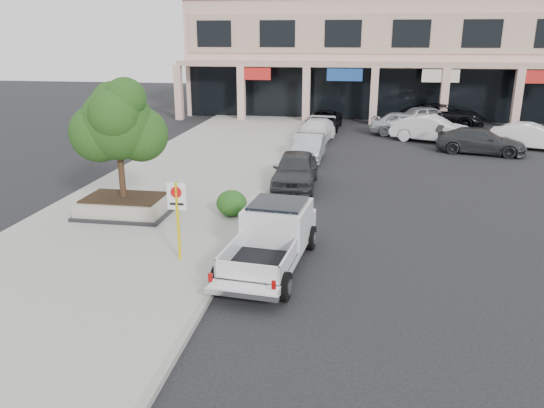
{
  "coord_description": "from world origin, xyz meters",
  "views": [
    {
      "loc": [
        1.95,
        -13.25,
        6.3
      ],
      "look_at": [
        -0.46,
        1.5,
        1.56
      ],
      "focal_mm": 35.0,
      "sensor_mm": 36.0,
      "label": 1
    }
  ],
  "objects": [
    {
      "name": "pickup_truck",
      "position": [
        -0.35,
        0.39,
        0.84
      ],
      "size": [
        2.48,
        5.49,
        1.68
      ],
      "primitive_type": null,
      "rotation": [
        0.0,
        0.0,
        -0.1
      ],
      "color": "silver",
      "rests_on": "ground"
    },
    {
      "name": "curb_car_a",
      "position": [
        -0.65,
        8.98,
        0.77
      ],
      "size": [
        1.92,
        4.54,
        1.53
      ],
      "primitive_type": "imported",
      "rotation": [
        0.0,
        0.0,
        0.02
      ],
      "color": "#292C2E",
      "rests_on": "ground"
    },
    {
      "name": "planter_tree",
      "position": [
        -6.08,
        3.95,
        3.41
      ],
      "size": [
        2.9,
        2.55,
        4.0
      ],
      "color": "#312013",
      "rests_on": "planter"
    },
    {
      "name": "sidewalk",
      "position": [
        -5.5,
        6.0,
        0.07
      ],
      "size": [
        8.0,
        52.0,
        0.15
      ],
      "primitive_type": "cube",
      "color": "gray",
      "rests_on": "ground"
    },
    {
      "name": "curb_car_c",
      "position": [
        -0.64,
        19.43,
        0.69
      ],
      "size": [
        2.54,
        4.97,
        1.38
      ],
      "primitive_type": "imported",
      "rotation": [
        0.0,
        0.0,
        -0.13
      ],
      "color": "white",
      "rests_on": "ground"
    },
    {
      "name": "no_parking_sign",
      "position": [
        -2.94,
        0.25,
        1.63
      ],
      "size": [
        0.55,
        0.09,
        2.3
      ],
      "color": "#DBBF0B",
      "rests_on": "sidewalk"
    },
    {
      "name": "curb",
      "position": [
        -1.55,
        6.0,
        0.07
      ],
      "size": [
        0.2,
        52.0,
        0.15
      ],
      "primitive_type": "cube",
      "color": "gray",
      "rests_on": "ground"
    },
    {
      "name": "strip_mall",
      "position": [
        8.0,
        33.93,
        4.75
      ],
      "size": [
        40.55,
        12.43,
        9.5
      ],
      "color": "tan",
      "rests_on": "ground"
    },
    {
      "name": "curb_car_d",
      "position": [
        -0.43,
        24.13,
        0.66
      ],
      "size": [
        2.44,
        4.86,
        1.32
      ],
      "primitive_type": "imported",
      "rotation": [
        0.0,
        0.0,
        -0.05
      ],
      "color": "black",
      "rests_on": "ground"
    },
    {
      "name": "hedge",
      "position": [
        -2.37,
        4.29,
        0.62
      ],
      "size": [
        1.1,
        0.99,
        0.93
      ],
      "primitive_type": "ellipsoid",
      "color": "#1C3F12",
      "rests_on": "sidewalk"
    },
    {
      "name": "lot_car_f",
      "position": [
        11.94,
        19.32,
        0.74
      ],
      "size": [
        4.73,
        2.86,
        1.47
      ],
      "primitive_type": "imported",
      "rotation": [
        0.0,
        0.0,
        1.26
      ],
      "color": "white",
      "rests_on": "ground"
    },
    {
      "name": "lot_car_a",
      "position": [
        5.13,
        22.42,
        0.8
      ],
      "size": [
        5.05,
        3.03,
        1.61
      ],
      "primitive_type": "imported",
      "rotation": [
        0.0,
        0.0,
        1.32
      ],
      "color": "#AEB2B7",
      "rests_on": "ground"
    },
    {
      "name": "lot_car_e",
      "position": [
        6.93,
        26.31,
        0.78
      ],
      "size": [
        4.94,
        3.3,
        1.56
      ],
      "primitive_type": "imported",
      "rotation": [
        0.0,
        0.0,
        1.92
      ],
      "color": "#95979C",
      "rests_on": "ground"
    },
    {
      "name": "lot_car_b",
      "position": [
        6.47,
        20.67,
        0.81
      ],
      "size": [
        5.19,
        3.3,
        1.61
      ],
      "primitive_type": "imported",
      "rotation": [
        0.0,
        0.0,
        1.22
      ],
      "color": "silver",
      "rests_on": "ground"
    },
    {
      "name": "lot_car_c",
      "position": [
        8.76,
        17.53,
        0.7
      ],
      "size": [
        5.16,
        3.06,
        1.4
      ],
      "primitive_type": "imported",
      "rotation": [
        0.0,
        0.0,
        1.33
      ],
      "color": "#292B2D",
      "rests_on": "ground"
    },
    {
      "name": "planter",
      "position": [
        -6.21,
        3.79,
        0.48
      ],
      "size": [
        3.2,
        2.2,
        0.68
      ],
      "color": "black",
      "rests_on": "sidewalk"
    },
    {
      "name": "ground",
      "position": [
        0.0,
        0.0,
        0.0
      ],
      "size": [
        120.0,
        120.0,
        0.0
      ],
      "primitive_type": "plane",
      "color": "black",
      "rests_on": "ground"
    },
    {
      "name": "lot_car_d",
      "position": [
        8.04,
        26.88,
        0.82
      ],
      "size": [
        6.46,
        4.26,
        1.65
      ],
      "primitive_type": "imported",
      "rotation": [
        0.0,
        0.0,
        1.29
      ],
      "color": "black",
      "rests_on": "ground"
    },
    {
      "name": "curb_car_b",
      "position": [
        -0.57,
        14.33,
        0.68
      ],
      "size": [
        1.51,
        4.16,
        1.36
      ],
      "primitive_type": "imported",
      "rotation": [
        0.0,
        0.0,
        -0.02
      ],
      "color": "#A8ABB0",
      "rests_on": "ground"
    }
  ]
}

